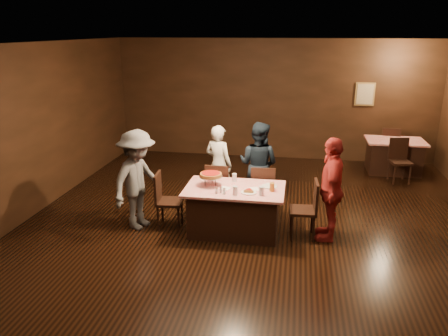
# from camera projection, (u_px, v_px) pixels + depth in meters

# --- Properties ---
(room) EXTENTS (10.00, 10.04, 3.02)m
(room) POSITION_uv_depth(u_px,v_px,m) (254.00, 109.00, 6.14)
(room) COLOR black
(room) RESTS_ON ground
(main_table) EXTENTS (1.60, 1.00, 0.77)m
(main_table) POSITION_uv_depth(u_px,v_px,m) (235.00, 210.00, 7.14)
(main_table) COLOR #A60B11
(main_table) RESTS_ON ground
(back_table) EXTENTS (1.30, 0.90, 0.77)m
(back_table) POSITION_uv_depth(u_px,v_px,m) (394.00, 156.00, 10.15)
(back_table) COLOR #B3100B
(back_table) RESTS_ON ground
(chair_far_left) EXTENTS (0.42, 0.42, 0.95)m
(chair_far_left) POSITION_uv_depth(u_px,v_px,m) (219.00, 188.00, 7.89)
(chair_far_left) COLOR black
(chair_far_left) RESTS_ON ground
(chair_far_right) EXTENTS (0.44, 0.44, 0.95)m
(chair_far_right) POSITION_uv_depth(u_px,v_px,m) (263.00, 190.00, 7.76)
(chair_far_right) COLOR black
(chair_far_right) RESTS_ON ground
(chair_end_left) EXTENTS (0.46, 0.46, 0.95)m
(chair_end_left) POSITION_uv_depth(u_px,v_px,m) (170.00, 201.00, 7.29)
(chair_end_left) COLOR black
(chair_end_left) RESTS_ON ground
(chair_end_right) EXTENTS (0.44, 0.44, 0.95)m
(chair_end_right) POSITION_uv_depth(u_px,v_px,m) (303.00, 209.00, 6.94)
(chair_end_right) COLOR black
(chair_end_right) RESTS_ON ground
(chair_back_near) EXTENTS (0.49, 0.49, 0.95)m
(chair_back_near) POSITION_uv_depth(u_px,v_px,m) (401.00, 161.00, 9.46)
(chair_back_near) COLOR black
(chair_back_near) RESTS_ON ground
(chair_back_far) EXTENTS (0.47, 0.47, 0.95)m
(chair_back_far) POSITION_uv_depth(u_px,v_px,m) (389.00, 146.00, 10.68)
(chair_back_far) COLOR black
(chair_back_far) RESTS_ON ground
(diner_white_jacket) EXTENTS (0.65, 0.54, 1.52)m
(diner_white_jacket) POSITION_uv_depth(u_px,v_px,m) (218.00, 165.00, 8.26)
(diner_white_jacket) COLOR silver
(diner_white_jacket) RESTS_ON ground
(diner_navy_hoodie) EXTENTS (0.94, 0.83, 1.61)m
(diner_navy_hoodie) POSITION_uv_depth(u_px,v_px,m) (258.00, 164.00, 8.13)
(diner_navy_hoodie) COLOR black
(diner_navy_hoodie) RESTS_ON ground
(diner_grey_knit) EXTENTS (0.97, 1.24, 1.68)m
(diner_grey_knit) POSITION_uv_depth(u_px,v_px,m) (138.00, 180.00, 7.19)
(diner_grey_knit) COLOR slate
(diner_grey_knit) RESTS_ON ground
(diner_red_shirt) EXTENTS (0.46, 1.00, 1.67)m
(diner_red_shirt) POSITION_uv_depth(u_px,v_px,m) (331.00, 189.00, 6.79)
(diner_red_shirt) COLOR #AC2725
(diner_red_shirt) RESTS_ON ground
(pizza_stand) EXTENTS (0.38, 0.38, 0.22)m
(pizza_stand) POSITION_uv_depth(u_px,v_px,m) (211.00, 175.00, 7.08)
(pizza_stand) COLOR black
(pizza_stand) RESTS_ON main_table
(plate_with_slice) EXTENTS (0.25, 0.25, 0.06)m
(plate_with_slice) POSITION_uv_depth(u_px,v_px,m) (249.00, 191.00, 6.81)
(plate_with_slice) COLOR white
(plate_with_slice) RESTS_ON main_table
(plate_empty) EXTENTS (0.25, 0.25, 0.01)m
(plate_empty) POSITION_uv_depth(u_px,v_px,m) (270.00, 186.00, 7.08)
(plate_empty) COLOR white
(plate_empty) RESTS_ON main_table
(glass_front_left) EXTENTS (0.08, 0.08, 0.14)m
(glass_front_left) POSITION_uv_depth(u_px,v_px,m) (235.00, 191.00, 6.72)
(glass_front_left) COLOR silver
(glass_front_left) RESTS_ON main_table
(glass_front_right) EXTENTS (0.08, 0.08, 0.14)m
(glass_front_right) POSITION_uv_depth(u_px,v_px,m) (261.00, 191.00, 6.70)
(glass_front_right) COLOR silver
(glass_front_right) RESTS_ON main_table
(glass_amber) EXTENTS (0.08, 0.08, 0.14)m
(glass_amber) POSITION_uv_depth(u_px,v_px,m) (272.00, 187.00, 6.86)
(glass_amber) COLOR #BF7F26
(glass_amber) RESTS_ON main_table
(glass_back) EXTENTS (0.08, 0.08, 0.14)m
(glass_back) POSITION_uv_depth(u_px,v_px,m) (234.00, 178.00, 7.30)
(glass_back) COLOR silver
(glass_back) RESTS_ON main_table
(condiments) EXTENTS (0.17, 0.10, 0.09)m
(condiments) POSITION_uv_depth(u_px,v_px,m) (221.00, 191.00, 6.78)
(condiments) COLOR silver
(condiments) RESTS_ON main_table
(napkin_center) EXTENTS (0.19, 0.19, 0.01)m
(napkin_center) POSITION_uv_depth(u_px,v_px,m) (253.00, 189.00, 6.98)
(napkin_center) COLOR white
(napkin_center) RESTS_ON main_table
(napkin_left) EXTENTS (0.21, 0.21, 0.01)m
(napkin_left) POSITION_uv_depth(u_px,v_px,m) (225.00, 188.00, 7.00)
(napkin_left) COLOR white
(napkin_left) RESTS_ON main_table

